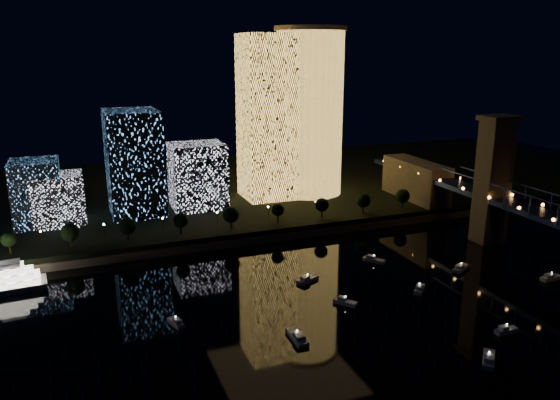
# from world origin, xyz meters

# --- Properties ---
(ground) EXTENTS (520.00, 520.00, 0.00)m
(ground) POSITION_xyz_m (0.00, 0.00, 0.00)
(ground) COLOR black
(ground) RESTS_ON ground
(far_bank) EXTENTS (420.00, 160.00, 5.00)m
(far_bank) POSITION_xyz_m (0.00, 160.00, 2.50)
(far_bank) COLOR black
(far_bank) RESTS_ON ground
(seawall) EXTENTS (420.00, 6.00, 3.00)m
(seawall) POSITION_xyz_m (0.00, 82.00, 1.50)
(seawall) COLOR #6B5E4C
(seawall) RESTS_ON ground
(tower_cylindrical) EXTENTS (34.00, 34.00, 79.36)m
(tower_cylindrical) POSITION_xyz_m (22.04, 128.98, 44.80)
(tower_cylindrical) COLOR #FFBE51
(tower_cylindrical) RESTS_ON far_bank
(tower_rectangular) EXTENTS (23.90, 23.90, 76.04)m
(tower_rectangular) POSITION_xyz_m (0.55, 128.80, 43.02)
(tower_rectangular) COLOR #FFBE51
(tower_rectangular) RESTS_ON far_bank
(midrise_blocks) EXTENTS (87.46, 28.87, 44.42)m
(midrise_blocks) POSITION_xyz_m (-66.58, 123.38, 22.39)
(midrise_blocks) COLOR silver
(midrise_blocks) RESTS_ON far_bank
(motorboats) EXTENTS (128.29, 80.36, 2.78)m
(motorboats) POSITION_xyz_m (-7.34, 8.87, 0.81)
(motorboats) COLOR silver
(motorboats) RESTS_ON ground
(esplanade_trees) EXTENTS (165.84, 6.57, 8.78)m
(esplanade_trees) POSITION_xyz_m (-28.56, 88.00, 10.47)
(esplanade_trees) COLOR black
(esplanade_trees) RESTS_ON far_bank
(street_lamps) EXTENTS (132.70, 0.70, 5.65)m
(street_lamps) POSITION_xyz_m (-34.00, 94.00, 9.02)
(street_lamps) COLOR black
(street_lamps) RESTS_ON far_bank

